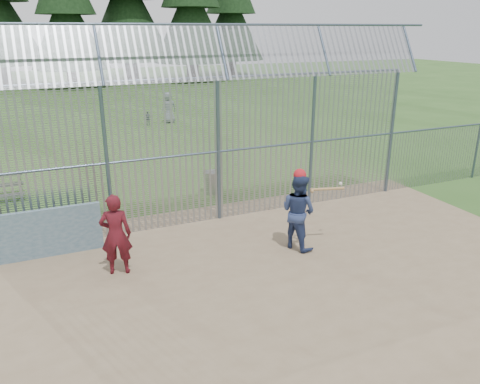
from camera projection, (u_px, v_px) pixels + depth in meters
name	position (u px, v px, depth m)	size (l,w,h in m)	color
ground	(275.00, 273.00, 10.52)	(120.00, 120.00, 0.00)	#2D511E
dirt_infield	(286.00, 284.00, 10.08)	(14.00, 10.00, 0.02)	#756047
dugout_wall	(48.00, 233.00, 11.10)	(2.50, 0.12, 1.20)	#38566B
batter	(298.00, 211.00, 11.45)	(0.93, 0.72, 1.91)	navy
onlooker	(116.00, 234.00, 10.23)	(0.68, 0.44, 1.86)	maroon
bg_kid_standing	(169.00, 108.00, 26.97)	(0.87, 0.57, 1.79)	slate
bg_kid_seated	(148.00, 118.00, 26.38)	(0.48, 0.20, 0.82)	slate
batting_gear	(304.00, 177.00, 11.18)	(1.37, 0.45, 0.60)	red
trash_can	(211.00, 182.00, 15.54)	(0.56, 0.56, 0.82)	#93969B
backstop_fence	(278.00, 134.00, 13.39)	(20.09, 0.81, 5.30)	#47566B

